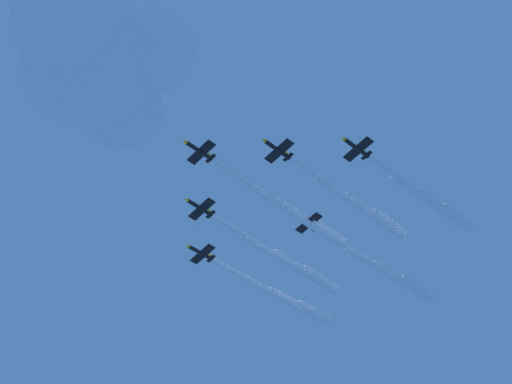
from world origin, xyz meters
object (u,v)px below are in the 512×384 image
at_px(jet_port_mid, 432,202).
at_px(jet_port_outer, 391,274).
at_px(jet_starboard_mid, 287,299).
at_px(jet_port_inner, 361,207).
at_px(jet_lead, 296,214).
at_px(jet_starboard_inner, 292,263).

bearing_deg(jet_port_mid, jet_port_outer, 17.61).
relative_size(jet_starboard_mid, jet_port_outer, 0.97).
distance_m(jet_port_inner, jet_port_outer, 33.48).
bearing_deg(jet_lead, jet_starboard_mid, 8.50).
bearing_deg(jet_lead, jet_port_mid, -94.78).
xyz_separation_m(jet_port_inner, jet_port_outer, (32.44, -8.27, 0.20)).
bearing_deg(jet_port_outer, jet_starboard_mid, 76.32).
bearing_deg(jet_port_inner, jet_port_outer, -14.30).
xyz_separation_m(jet_port_inner, jet_starboard_mid, (40.19, 23.55, -1.54)).
xyz_separation_m(jet_starboard_inner, jet_starboard_mid, (18.17, 2.82, -0.18)).
relative_size(jet_lead, jet_starboard_mid, 1.05).
bearing_deg(jet_starboard_mid, jet_port_inner, -149.62).
height_order(jet_starboard_mid, jet_port_outer, jet_port_outer).
xyz_separation_m(jet_lead, jet_port_inner, (-2.13, -17.87, -0.86)).
bearing_deg(jet_starboard_inner, jet_port_mid, -120.10).
height_order(jet_starboard_inner, jet_port_mid, jet_port_mid).
relative_size(jet_lead, jet_port_mid, 1.17).
xyz_separation_m(jet_lead, jet_port_outer, (30.31, -26.13, -0.65)).
bearing_deg(jet_starboard_mid, jet_starboard_inner, -171.18).
height_order(jet_lead, jet_port_outer, jet_lead).
height_order(jet_port_mid, jet_port_outer, jet_port_outer).
bearing_deg(jet_starboard_mid, jet_port_outer, -103.68).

